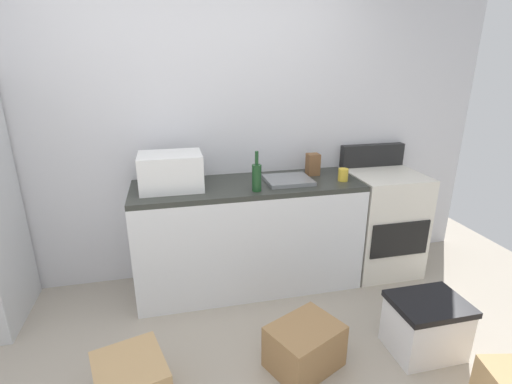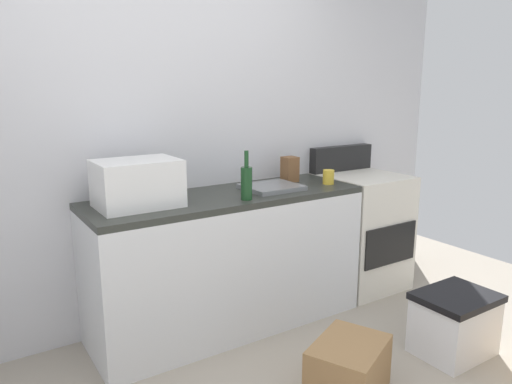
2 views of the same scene
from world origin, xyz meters
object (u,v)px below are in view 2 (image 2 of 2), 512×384
Objects in this scene: coffee_mug at (328,177)px; cardboard_box_small at (348,369)px; wine_bottle at (247,182)px; knife_block at (290,169)px; microwave at (137,183)px; storage_bin at (454,323)px; stove_oven at (361,229)px.

coffee_mug reaches higher than cardboard_box_small.
wine_bottle reaches higher than knife_block.
cardboard_box_small is at bearing -124.70° from coffee_mug.
microwave is 0.64m from wine_bottle.
coffee_mug is 0.28m from knife_block.
knife_block is 1.46m from storage_bin.
coffee_mug is 0.22× the size of storage_bin.
wine_bottle is 0.64m from knife_block.
knife_block is at bearing 28.82° from wine_bottle.
cardboard_box_small is (-0.62, -0.90, -0.81)m from coffee_mug.
stove_oven is at bearing 0.03° from microwave.
wine_bottle is 1.67× the size of knife_block.
microwave is 1.00× the size of storage_bin.
stove_oven is 1.13m from storage_bin.
coffee_mug is 0.24× the size of cardboard_box_small.
knife_block is at bearing 107.17° from storage_bin.
knife_block is (-0.63, 0.11, 0.52)m from stove_oven.
storage_bin is (0.92, -0.86, -0.82)m from wine_bottle.
wine_bottle is at bearing -151.18° from knife_block.
knife_block is at bearing 68.23° from cardboard_box_small.
storage_bin reaches higher than cardboard_box_small.
coffee_mug is at bearing 6.77° from wine_bottle.
knife_block is at bearing 5.47° from microwave.
microwave reaches higher than storage_bin.
cardboard_box_small is 0.81m from storage_bin.
stove_oven is 6.11× the size of knife_block.
wine_bottle reaches higher than microwave.
microwave reaches higher than stove_oven.
wine_bottle is 1.50m from storage_bin.
microwave is at bearing 145.38° from storage_bin.
cardboard_box_small is (-1.08, -1.01, -0.32)m from stove_oven.
cardboard_box_small is at bearing -111.77° from knife_block.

